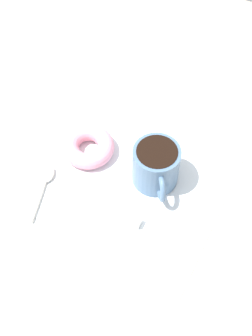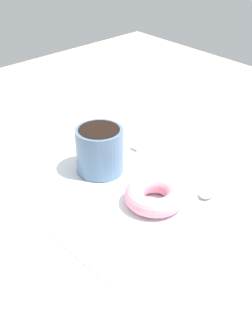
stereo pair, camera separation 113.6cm
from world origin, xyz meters
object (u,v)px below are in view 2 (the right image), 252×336
object	(u,v)px
coffee_cup	(100,149)
spoon	(211,189)
donut	(155,196)
sugar_cube	(138,145)

from	to	relation	value
coffee_cup	spoon	world-z (taller)	coffee_cup
donut	coffee_cup	bearing A→B (deg)	-0.86
donut	sugar_cube	size ratio (longest dim) A/B	6.19
donut	sugar_cube	distance (cm)	17.34
coffee_cup	donut	world-z (taller)	coffee_cup
coffee_cup	sugar_cube	size ratio (longest dim) A/B	6.72
coffee_cup	sugar_cube	bearing A→B (deg)	-85.67
donut	spoon	size ratio (longest dim) A/B	0.82
coffee_cup	donut	bearing A→B (deg)	179.14
spoon	sugar_cube	xyz separation A→B (cm)	(17.98, -0.72, 0.37)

